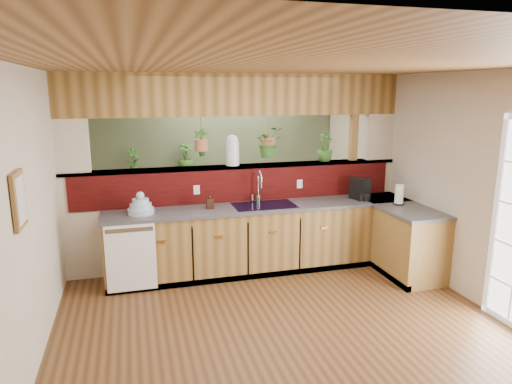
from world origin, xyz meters
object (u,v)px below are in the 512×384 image
object	(u,v)px
faucet	(259,185)
dish_stack	(141,207)
soap_dispenser	(210,201)
paper_towel	(399,195)
glass_jar	(232,150)
coffee_maker	(360,190)
shelving_console	(169,200)

from	to	relation	value
faucet	dish_stack	bearing A→B (deg)	-174.11
soap_dispenser	paper_towel	xyz separation A→B (m)	(2.45, -0.47, 0.03)
faucet	soap_dispenser	distance (m)	0.71
soap_dispenser	glass_jar	size ratio (longest dim) A/B	0.48
coffee_maker	paper_towel	size ratio (longest dim) A/B	1.04
dish_stack	soap_dispenser	world-z (taller)	dish_stack
dish_stack	shelving_console	size ratio (longest dim) A/B	0.21
dish_stack	glass_jar	bearing A→B (deg)	16.91
soap_dispenser	paper_towel	bearing A→B (deg)	-10.85
paper_towel	shelving_console	distance (m)	3.93
faucet	shelving_console	xyz separation A→B (m)	(-1.03, 2.12, -0.64)
glass_jar	shelving_console	world-z (taller)	glass_jar
coffee_maker	paper_towel	xyz separation A→B (m)	(0.36, -0.40, -0.01)
soap_dispenser	coffee_maker	xyz separation A→B (m)	(2.10, -0.07, 0.04)
faucet	coffee_maker	distance (m)	1.42
paper_towel	dish_stack	bearing A→B (deg)	172.49
shelving_console	glass_jar	bearing A→B (deg)	-44.90
faucet	dish_stack	world-z (taller)	faucet
soap_dispenser	paper_towel	world-z (taller)	paper_towel
coffee_maker	paper_towel	world-z (taller)	coffee_maker
faucet	coffee_maker	bearing A→B (deg)	-7.88
paper_towel	glass_jar	xyz separation A→B (m)	(-2.07, 0.81, 0.57)
coffee_maker	paper_towel	bearing A→B (deg)	-71.45
faucet	soap_dispenser	size ratio (longest dim) A/B	2.23
coffee_maker	dish_stack	bearing A→B (deg)	156.39
soap_dispenser	shelving_console	size ratio (longest dim) A/B	0.13
glass_jar	shelving_console	bearing A→B (deg)	110.73
shelving_console	paper_towel	bearing A→B (deg)	-19.81
paper_towel	soap_dispenser	bearing A→B (deg)	169.15
glass_jar	shelving_console	distance (m)	2.31
dish_stack	paper_towel	world-z (taller)	paper_towel
soap_dispenser	coffee_maker	world-z (taller)	coffee_maker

